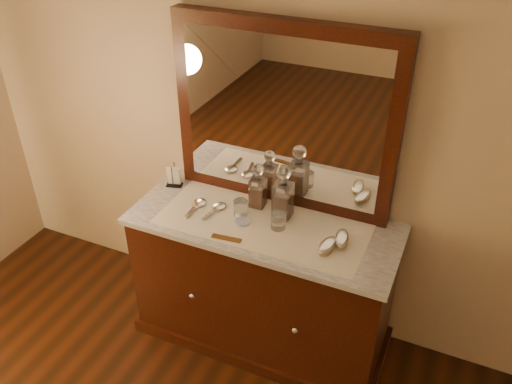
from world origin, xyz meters
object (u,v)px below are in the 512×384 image
hand_mirror_outer (197,205)px  pin_dish (243,222)px  brush_near (327,246)px  decanter_left (258,190)px  comb (226,238)px  hand_mirror_inner (217,208)px  decanter_right (283,197)px  napkin_rack (174,177)px  mirror_frame (283,117)px  brush_far (342,239)px  dresser_cabinet (263,284)px

hand_mirror_outer → pin_dish: bearing=-7.9°
brush_near → pin_dish: bearing=176.0°
pin_dish → decanter_left: 0.20m
comb → hand_mirror_inner: 0.27m
comb → decanter_right: decanter_right is taller
pin_dish → comb: (-0.02, -0.16, -0.00)m
decanter_left → napkin_rack: bearing=-179.8°
mirror_frame → pin_dish: size_ratio=15.10×
mirror_frame → decanter_left: size_ratio=4.58×
hand_mirror_outer → hand_mirror_inner: size_ratio=1.03×
decanter_right → brush_far: (0.35, -0.09, -0.10)m
pin_dish → comb: bearing=-96.2°
mirror_frame → comb: (-0.11, -0.46, -0.49)m
decanter_right → hand_mirror_outer: (-0.46, -0.10, -0.11)m
comb → brush_near: size_ratio=0.97×
napkin_rack → brush_far: (1.05, -0.13, -0.03)m
dresser_cabinet → decanter_left: bearing=125.4°
pin_dish → brush_far: (0.52, 0.05, 0.01)m
mirror_frame → pin_dish: (-0.10, -0.30, -0.49)m
comb → hand_mirror_outer: bearing=138.4°
decanter_left → brush_far: (0.51, -0.13, -0.08)m
brush_far → decanter_left: bearing=165.7°
dresser_cabinet → decanter_right: bearing=50.8°
dresser_cabinet → hand_mirror_inner: bearing=179.7°
comb → hand_mirror_inner: size_ratio=0.81×
comb → hand_mirror_outer: (-0.28, 0.20, 0.00)m
comb → napkin_rack: 0.61m
comb → brush_near: 0.50m
mirror_frame → pin_dish: 0.58m
mirror_frame → comb: size_ratio=7.72×
dresser_cabinet → napkin_rack: napkin_rack is taller
mirror_frame → napkin_rack: mirror_frame is taller
pin_dish → decanter_left: size_ratio=0.30×
napkin_rack → decanter_left: (0.53, 0.00, 0.05)m
dresser_cabinet → decanter_right: size_ratio=4.50×
comb → brush_far: brush_far is taller
pin_dish → napkin_rack: bearing=161.3°
decanter_right → pin_dish: bearing=-139.7°
mirror_frame → hand_mirror_outer: bearing=-146.6°
hand_mirror_inner → pin_dish: bearing=-17.2°
mirror_frame → decanter_right: mirror_frame is taller
napkin_rack → brush_far: napkin_rack is taller
decanter_left → hand_mirror_outer: (-0.30, -0.14, -0.09)m
decanter_left → brush_near: bearing=-24.6°
mirror_frame → napkin_rack: (-0.62, -0.12, -0.44)m
comb → dresser_cabinet: bearing=55.5°
brush_near → brush_far: size_ratio=0.99×
decanter_right → brush_far: bearing=-14.7°
hand_mirror_inner → decanter_left: bearing=33.1°
pin_dish → hand_mirror_outer: (-0.30, 0.04, 0.00)m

